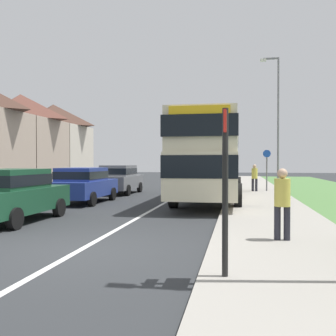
# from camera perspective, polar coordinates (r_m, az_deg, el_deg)

# --- Properties ---
(ground_plane) EXTENTS (120.00, 120.00, 0.00)m
(ground_plane) POSITION_cam_1_polar(r_m,az_deg,el_deg) (8.23, -12.98, -11.82)
(ground_plane) COLOR #2D3033
(lane_marking_centre) EXTENTS (0.14, 60.00, 0.01)m
(lane_marking_centre) POSITION_cam_1_polar(r_m,az_deg,el_deg) (15.80, -1.36, -5.67)
(lane_marking_centre) COLOR silver
(lane_marking_centre) RESTS_ON ground_plane
(pavement_near_side) EXTENTS (3.20, 68.00, 0.12)m
(pavement_near_side) POSITION_cam_1_polar(r_m,az_deg,el_deg) (13.52, 14.66, -6.57)
(pavement_near_side) COLOR #9E998E
(pavement_near_side) RESTS_ON ground_plane
(double_decker_bus) EXTENTS (2.80, 11.23, 3.70)m
(double_decker_bus) POSITION_cam_1_polar(r_m,az_deg,el_deg) (18.02, 6.38, 1.95)
(double_decker_bus) COLOR beige
(double_decker_bus) RESTS_ON ground_plane
(parked_car_dark_green) EXTENTS (1.95, 4.16, 1.60)m
(parked_car_dark_green) POSITION_cam_1_polar(r_m,az_deg,el_deg) (12.50, -22.24, -3.42)
(parked_car_dark_green) COLOR #19472D
(parked_car_dark_green) RESTS_ON ground_plane
(parked_car_blue) EXTENTS (1.97, 4.16, 1.56)m
(parked_car_blue) POSITION_cam_1_polar(r_m,az_deg,el_deg) (17.41, -12.46, -2.24)
(parked_car_blue) COLOR navy
(parked_car_blue) RESTS_ON ground_plane
(parked_car_grey) EXTENTS (1.89, 4.10, 1.63)m
(parked_car_grey) POSITION_cam_1_polar(r_m,az_deg,el_deg) (22.04, -7.23, -1.49)
(parked_car_grey) COLOR slate
(parked_car_grey) RESTS_ON ground_plane
(pedestrian_at_stop) EXTENTS (0.34, 0.34, 1.67)m
(pedestrian_at_stop) POSITION_cam_1_polar(r_m,az_deg,el_deg) (8.68, 16.58, -4.65)
(pedestrian_at_stop) COLOR #23232D
(pedestrian_at_stop) RESTS_ON ground_plane
(pedestrian_walking_away) EXTENTS (0.34, 0.34, 1.67)m
(pedestrian_walking_away) POSITION_cam_1_polar(r_m,az_deg,el_deg) (22.80, 12.71, -1.23)
(pedestrian_walking_away) COLOR #23232D
(pedestrian_walking_away) RESTS_ON ground_plane
(bus_stop_sign) EXTENTS (0.09, 0.52, 2.60)m
(bus_stop_sign) POSITION_cam_1_polar(r_m,az_deg,el_deg) (5.73, 8.48, -1.80)
(bus_stop_sign) COLOR black
(bus_stop_sign) RESTS_ON ground_plane
(cycle_route_sign) EXTENTS (0.44, 0.08, 2.52)m
(cycle_route_sign) POSITION_cam_1_polar(r_m,az_deg,el_deg) (23.14, 14.44, -0.08)
(cycle_route_sign) COLOR slate
(cycle_route_sign) RESTS_ON ground_plane
(street_lamp_mid) EXTENTS (1.14, 0.20, 8.11)m
(street_lamp_mid) POSITION_cam_1_polar(r_m,az_deg,el_deg) (24.31, 15.80, 7.48)
(street_lamp_mid) COLOR slate
(street_lamp_mid) RESTS_ON ground_plane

